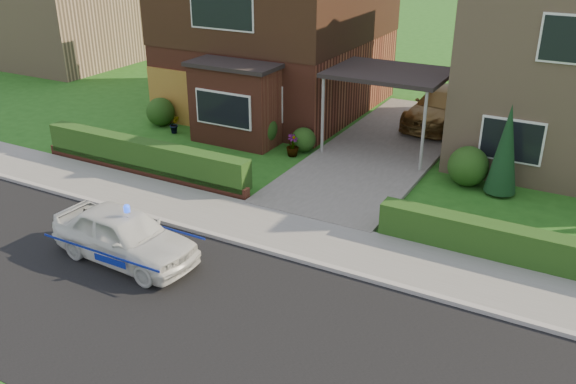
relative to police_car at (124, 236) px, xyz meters
The scene contains 22 objects.
ground 3.04m from the police_car, 23.80° to the right, with size 120.00×120.00×0.00m, color #1F5416.
road 3.04m from the police_car, 23.80° to the right, with size 60.00×6.00×0.02m, color black.
kerb 3.34m from the police_car, 34.23° to the left, with size 60.00×0.16×0.12m, color #9E9993.
sidewalk 4.02m from the police_car, 46.84° to the left, with size 60.00×2.00×0.10m, color slate.
driveway 10.19m from the police_car, 74.49° to the left, with size 3.80×12.00×0.12m, color #666059.
house_left 13.45m from the police_car, 103.56° to the left, with size 7.50×9.53×7.25m.
carport_link 10.33m from the police_car, 74.42° to the left, with size 3.80×3.00×2.77m.
garage_door 10.37m from the police_car, 122.25° to the left, with size 2.20×0.10×2.10m, color brown.
dwarf_wall 5.15m from the police_car, 126.92° to the left, with size 7.70×0.25×0.36m, color brown.
hedge_left 5.29m from the police_car, 125.93° to the left, with size 7.50×0.55×0.90m, color #193812.
hedge_right 9.50m from the police_car, 25.97° to the left, with size 7.50×0.55×0.80m, color #193812.
shrub_left_far 10.11m from the police_car, 124.85° to the left, with size 1.08×1.08×1.08m, color #193812.
shrub_left_mid 8.20m from the police_car, 98.98° to the left, with size 1.32×1.32×1.32m, color #193812.
shrub_left_near 8.41m from the police_car, 87.82° to the left, with size 0.84×0.84×0.84m, color #193812.
shrub_right_near 10.11m from the police_car, 54.17° to the left, with size 1.20×1.20×1.20m, color #193812.
conifer_a 10.60m from the police_car, 49.14° to the left, with size 0.90×0.90×2.60m, color black.
neighbour_left 22.84m from the police_car, 139.42° to the left, with size 6.50×7.00×5.20m, color #A38363.
police_car is the anchor object (origin of this frame).
driveway_car 13.81m from the police_car, 74.37° to the left, with size 1.86×4.58×1.33m, color brown.
potted_plant_a 5.18m from the police_car, 110.27° to the left, with size 0.43×0.29×0.81m, color gray.
potted_plant_b 9.12m from the police_car, 121.20° to the left, with size 0.29×0.36×0.66m, color gray.
potted_plant_c 7.81m from the police_car, 88.39° to the left, with size 0.42×0.42×0.74m, color gray.
Camera 1 is at (6.53, -7.85, 7.37)m, focal length 38.00 mm.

